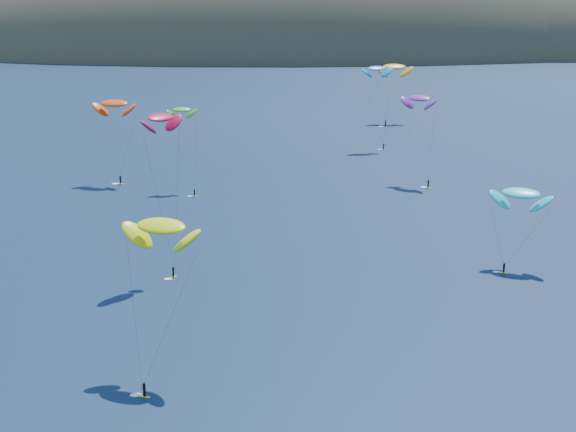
% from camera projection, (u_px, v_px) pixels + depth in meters
% --- Properties ---
extents(island, '(730.00, 300.00, 210.00)m').
position_uv_depth(island, '(320.00, 61.00, 603.63)').
color(island, '#3D3526').
rests_on(island, ground).
extents(kitesurfer_1, '(11.20, 8.99, 21.61)m').
position_uv_depth(kitesurfer_1, '(114.00, 103.00, 191.77)').
color(kitesurfer_1, '#C8CB16').
rests_on(kitesurfer_1, ground).
extents(kitesurfer_2, '(10.94, 13.97, 20.80)m').
position_uv_depth(kitesurfer_2, '(161.00, 226.00, 97.89)').
color(kitesurfer_2, '#C8CB16').
rests_on(kitesurfer_2, ground).
extents(kitesurfer_3, '(7.17, 11.66, 20.09)m').
position_uv_depth(kitesurfer_3, '(182.00, 110.00, 185.17)').
color(kitesurfer_3, '#C8CB16').
rests_on(kitesurfer_3, ground).
extents(kitesurfer_4, '(9.24, 7.80, 25.16)m').
position_uv_depth(kitesurfer_4, '(377.00, 68.00, 229.90)').
color(kitesurfer_4, '#C8CB16').
rests_on(kitesurfer_4, ground).
extents(kitesurfer_5, '(10.81, 9.77, 15.16)m').
position_uv_depth(kitesurfer_5, '(521.00, 193.00, 135.09)').
color(kitesurfer_5, '#C8CB16').
rests_on(kitesurfer_5, ground).
extents(kitesurfer_6, '(9.58, 13.56, 22.50)m').
position_uv_depth(kitesurfer_6, '(419.00, 98.00, 191.05)').
color(kitesurfer_6, '#C8CB16').
rests_on(kitesurfer_6, ground).
extents(kitesurfer_9, '(8.04, 9.77, 27.92)m').
position_uv_depth(kitesurfer_9, '(161.00, 118.00, 129.06)').
color(kitesurfer_9, '#C8CB16').
rests_on(kitesurfer_9, ground).
extents(kitesurfer_11, '(12.17, 14.59, 22.06)m').
position_uv_depth(kitesurfer_11, '(394.00, 67.00, 274.07)').
color(kitesurfer_11, '#C8CB16').
rests_on(kitesurfer_11, ground).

